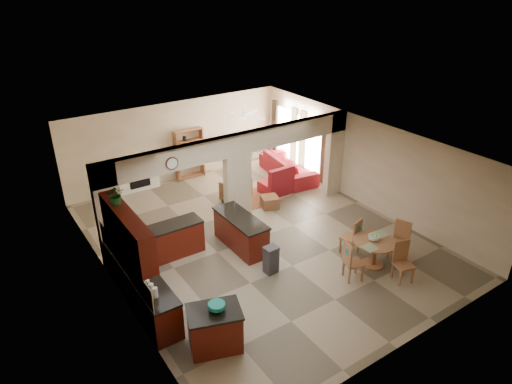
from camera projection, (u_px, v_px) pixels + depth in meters
floor at (257, 238)px, 12.84m from camera, size 10.00×10.00×0.00m
ceiling at (257, 145)px, 11.61m from camera, size 10.00×10.00×0.00m
wall_back at (177, 141)px, 15.94m from camera, size 8.00×0.00×8.00m
wall_front at (407, 292)px, 8.50m from camera, size 8.00×0.00×8.00m
wall_left at (110, 238)px, 10.22m from camera, size 0.00×10.00×10.00m
wall_right at (363, 162)px, 14.23m from camera, size 0.00×10.00×10.00m
partition_left_pier at (109, 216)px, 11.11m from camera, size 0.60×0.25×2.80m
partition_center_pier at (238, 190)px, 13.10m from camera, size 0.80×0.25×2.20m
partition_right_pier at (334, 154)px, 14.82m from camera, size 0.60×0.25×2.80m
partition_header at (237, 144)px, 12.48m from camera, size 8.00×0.25×0.60m
kitchen_counter at (149, 267)px, 10.82m from camera, size 2.52×3.29×1.48m
upper_cabinets at (127, 231)px, 9.48m from camera, size 0.35×2.40×0.90m
peninsula at (241, 232)px, 12.26m from camera, size 0.70×1.85×0.91m
wall_clock at (172, 163)px, 11.39m from camera, size 0.34×0.03×0.34m
rug at (252, 199)px, 15.00m from camera, size 1.60×1.30×0.01m
fireplace at (138, 173)px, 15.37m from camera, size 1.60×0.35×1.20m
shelving_unit at (189, 154)px, 16.21m from camera, size 1.00×0.32×1.80m
window_a at (314, 147)px, 16.01m from camera, size 0.02×0.90×1.90m
window_b at (285, 133)px, 17.28m from camera, size 0.02×0.90×1.90m
glazed_door at (299, 144)px, 16.71m from camera, size 0.02×0.70×2.10m
drape_a_left at (325, 152)px, 15.55m from camera, size 0.10×0.28×2.30m
drape_a_right at (302, 142)px, 16.44m from camera, size 0.10×0.28×2.30m
drape_b_left at (294, 138)px, 16.81m from camera, size 0.10×0.28×2.30m
drape_b_right at (275, 129)px, 17.70m from camera, size 0.10×0.28×2.30m
ceiling_fan at (244, 116)px, 14.70m from camera, size 1.00×1.00×0.10m
kitchen_island at (215, 329)px, 8.97m from camera, size 1.24×1.05×0.91m
teal_bowl at (217, 307)px, 8.76m from camera, size 0.33×0.33×0.16m
trash_can at (271, 261)px, 11.27m from camera, size 0.33×0.28×0.67m
dining_table at (374, 249)px, 11.46m from camera, size 1.08×1.08×0.74m
fruit_bowl at (374, 238)px, 11.34m from camera, size 0.28×0.28×0.15m
sofa at (288, 167)px, 16.47m from camera, size 2.77×1.40×0.77m
chaise at (276, 187)px, 15.39m from camera, size 1.01×0.84×0.40m
armchair at (236, 190)px, 14.77m from camera, size 1.05×1.06×0.74m
ottoman at (270, 202)px, 14.42m from camera, size 0.65×0.65×0.37m
plant at (116, 195)px, 9.52m from camera, size 0.47×0.44×0.43m
chair_north at (353, 235)px, 11.92m from camera, size 0.52×0.52×1.02m
chair_east at (400, 238)px, 11.80m from camera, size 0.53×0.53×1.02m
chair_south at (402, 260)px, 10.93m from camera, size 0.52×0.52×1.02m
chair_west at (351, 260)px, 10.92m from camera, size 0.53×0.53×1.02m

